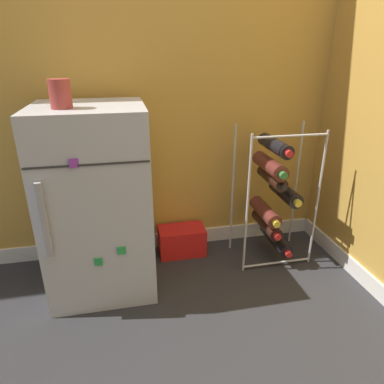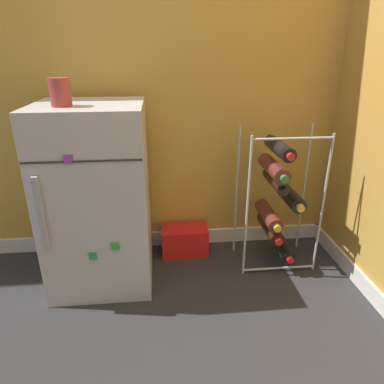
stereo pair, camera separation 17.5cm
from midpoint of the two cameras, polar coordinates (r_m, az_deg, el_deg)
ground_plane at (r=1.70m, az=-2.78°, el=-19.00°), size 14.00×14.00×0.00m
wall_back at (r=1.90m, az=-6.98°, el=25.85°), size 6.80×0.07×2.50m
mini_fridge at (r=1.72m, az=-18.30°, el=-1.66°), size 0.49×0.49×0.91m
wine_rack at (r=1.92m, az=10.85°, el=-0.61°), size 0.41×0.33×0.76m
soda_box at (r=2.05m, az=-4.18°, el=-8.13°), size 0.27×0.16×0.16m
fridge_top_cup at (r=1.53m, az=-24.34°, el=14.66°), size 0.08×0.08×0.11m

